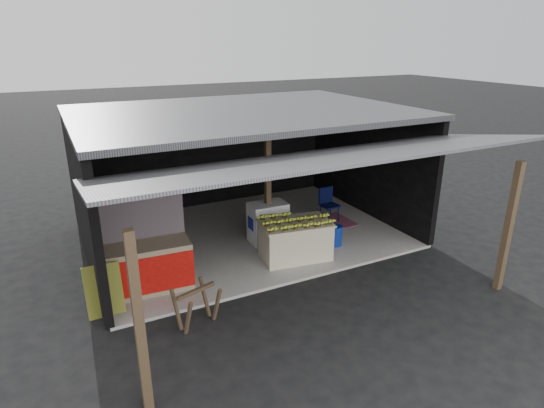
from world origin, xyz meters
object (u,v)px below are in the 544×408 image
white_crate (268,222)px  plastic_chair (328,201)px  sawhorse (197,303)px  banana_table (295,240)px  neighbor_stall (146,265)px  water_barrel (335,236)px

white_crate → plastic_chair: white_crate is taller
sawhorse → plastic_chair: 5.22m
banana_table → neighbor_stall: 3.10m
banana_table → sawhorse: banana_table is taller
white_crate → water_barrel: (1.27, -0.89, -0.24)m
white_crate → sawhorse: bearing=-135.2°
sawhorse → plastic_chair: (4.39, 2.81, 0.14)m
neighbor_stall → water_barrel: 4.23m
white_crate → water_barrel: white_crate is taller
white_crate → neighbor_stall: size_ratio=0.55×
water_barrel → plastic_chair: (0.66, 1.34, 0.29)m
neighbor_stall → water_barrel: (4.22, 0.00, -0.28)m
banana_table → plastic_chair: 2.31m
banana_table → white_crate: size_ratio=1.71×
banana_table → plastic_chair: bearing=47.8°
banana_table → neighbor_stall: neighbor_stall is taller
neighbor_stall → sawhorse: neighbor_stall is taller
water_barrel → sawhorse: bearing=-158.5°
neighbor_stall → plastic_chair: size_ratio=1.92×
banana_table → water_barrel: 1.14m
neighbor_stall → plastic_chair: bearing=19.2°
water_barrel → white_crate: bearing=144.9°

